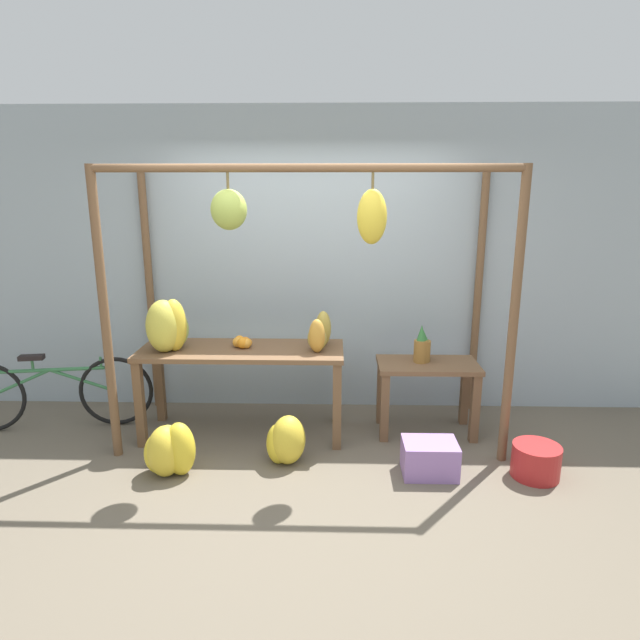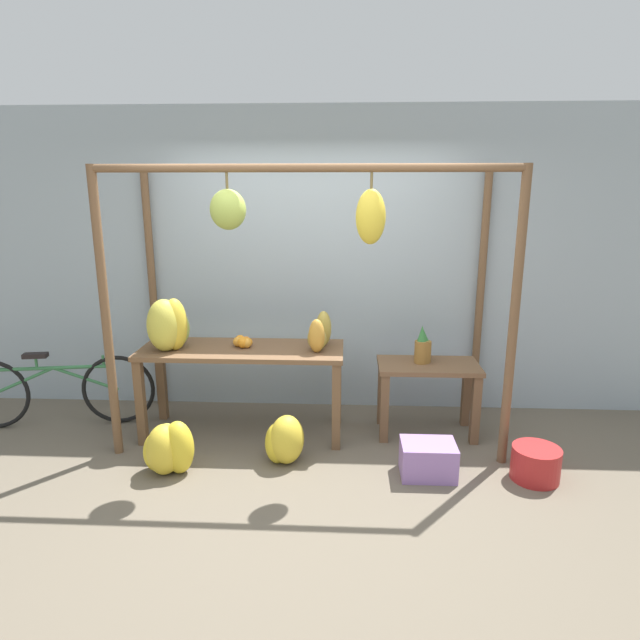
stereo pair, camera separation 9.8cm
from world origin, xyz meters
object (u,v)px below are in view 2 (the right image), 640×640
(pineapple_cluster, at_px, (422,348))
(papaya_pile, at_px, (320,334))
(fruit_crate_white, at_px, (428,459))
(banana_pile_on_table, at_px, (169,327))
(banana_pile_ground_right, at_px, (284,441))
(blue_bucket, at_px, (536,463))
(orange_pile, at_px, (243,342))
(parked_bicycle, at_px, (56,390))
(banana_pile_ground_left, at_px, (168,449))

(pineapple_cluster, height_order, papaya_pile, papaya_pile)
(fruit_crate_white, bearing_deg, banana_pile_on_table, 164.51)
(banana_pile_ground_right, bearing_deg, blue_bucket, -4.55)
(pineapple_cluster, height_order, banana_pile_ground_right, pineapple_cluster)
(pineapple_cluster, xyz_separation_m, blue_bucket, (0.75, -0.77, -0.64))
(orange_pile, xyz_separation_m, pineapple_cluster, (1.52, 0.08, -0.05))
(banana_pile_on_table, height_order, parked_bicycle, banana_pile_on_table)
(banana_pile_on_table, relative_size, pineapple_cluster, 1.47)
(blue_bucket, bearing_deg, banana_pile_on_table, 168.30)
(banana_pile_on_table, xyz_separation_m, banana_pile_ground_right, (1.00, -0.44, -0.78))
(blue_bucket, bearing_deg, orange_pile, 163.03)
(fruit_crate_white, height_order, parked_bicycle, parked_bicycle)
(banana_pile_ground_left, bearing_deg, parked_bicycle, 149.00)
(banana_pile_ground_left, bearing_deg, papaya_pile, 32.18)
(banana_pile_on_table, distance_m, fruit_crate_white, 2.32)
(papaya_pile, bearing_deg, banana_pile_ground_right, -116.16)
(orange_pile, distance_m, papaya_pile, 0.66)
(banana_pile_ground_right, xyz_separation_m, papaya_pile, (0.25, 0.51, 0.72))
(pineapple_cluster, xyz_separation_m, fruit_crate_white, (-0.03, -0.75, -0.64))
(blue_bucket, relative_size, papaya_pile, 0.96)
(banana_pile_on_table, bearing_deg, fruit_crate_white, -15.49)
(orange_pile, bearing_deg, blue_bucket, -16.97)
(fruit_crate_white, relative_size, papaya_pile, 1.10)
(banana_pile_ground_right, xyz_separation_m, blue_bucket, (1.87, -0.15, -0.06))
(pineapple_cluster, height_order, fruit_crate_white, pineapple_cluster)
(banana_pile_ground_left, height_order, fruit_crate_white, banana_pile_ground_left)
(banana_pile_on_table, distance_m, papaya_pile, 1.25)
(orange_pile, height_order, banana_pile_ground_right, orange_pile)
(banana_pile_on_table, height_order, banana_pile_ground_right, banana_pile_on_table)
(banana_pile_ground_right, bearing_deg, pineapple_cluster, 28.90)
(banana_pile_ground_left, relative_size, fruit_crate_white, 1.13)
(banana_pile_on_table, relative_size, blue_bucket, 1.39)
(banana_pile_ground_left, xyz_separation_m, banana_pile_ground_right, (0.85, 0.18, -0.00))
(pineapple_cluster, xyz_separation_m, banana_pile_ground_left, (-1.97, -0.80, -0.57))
(fruit_crate_white, distance_m, papaya_pile, 1.31)
(parked_bicycle, distance_m, papaya_pile, 2.42)
(blue_bucket, bearing_deg, pineapple_cluster, 134.26)
(banana_pile_ground_left, bearing_deg, blue_bucket, 0.68)
(pineapple_cluster, height_order, parked_bicycle, pineapple_cluster)
(banana_pile_ground_left, xyz_separation_m, parked_bicycle, (-1.25, 0.75, 0.15))
(blue_bucket, bearing_deg, banana_pile_ground_left, -179.32)
(banana_pile_ground_left, height_order, parked_bicycle, parked_bicycle)
(fruit_crate_white, height_order, papaya_pile, papaya_pile)
(banana_pile_ground_left, relative_size, parked_bicycle, 0.27)
(banana_pile_on_table, bearing_deg, banana_pile_ground_left, -77.05)
(banana_pile_ground_left, height_order, papaya_pile, papaya_pile)
(banana_pile_on_table, height_order, banana_pile_ground_left, banana_pile_on_table)
(banana_pile_on_table, distance_m, banana_pile_ground_left, 1.01)
(pineapple_cluster, bearing_deg, parked_bicycle, -179.12)
(pineapple_cluster, distance_m, papaya_pile, 0.89)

